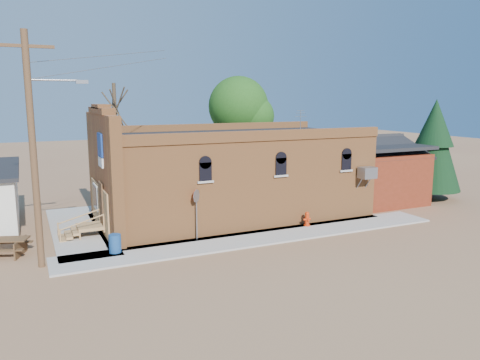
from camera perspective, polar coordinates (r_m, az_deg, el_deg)
name	(u,v)px	position (r m, az deg, el deg)	size (l,w,h in m)	color
ground	(243,248)	(20.93, 0.39, -8.24)	(120.00, 120.00, 0.00)	brown
sidewalk_south	(264,237)	(22.33, 2.90, -6.97)	(19.00, 2.20, 0.08)	#9E9991
sidewalk_west	(79,229)	(24.93, -19.07, -5.71)	(2.60, 10.00, 0.08)	#9E9991
brick_bar	(228,175)	(25.91, -1.52, 0.62)	(16.40, 7.97, 6.30)	#B76D37
red_shed	(368,166)	(31.14, 15.36, 1.71)	(5.40, 6.40, 4.30)	#602210
utility_pole	(34,146)	(19.26, -23.79, 3.86)	(3.12, 0.26, 9.00)	#513820
tree_bare_near	(115,107)	(31.47, -15.03, 8.56)	(2.80, 2.80, 7.65)	#4C392B
tree_leafy	(238,107)	(34.67, -0.20, 8.94)	(4.40, 4.40, 8.15)	#4C392B
evergreen_tree	(434,143)	(32.68, 22.56, 4.22)	(3.60, 3.60, 6.50)	#4C392B
fire_hydrant	(307,219)	(24.23, 8.17, -4.71)	(0.43, 0.43, 0.74)	red
stop_sign	(196,201)	(21.48, -5.34, -2.54)	(0.47, 0.53, 2.38)	gray
trash_barrel	(115,243)	(20.64, -15.00, -7.48)	(0.51, 0.51, 0.78)	navy
picnic_table	(5,245)	(22.03, -26.69, -7.05)	(2.16, 1.89, 0.75)	#4D341E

